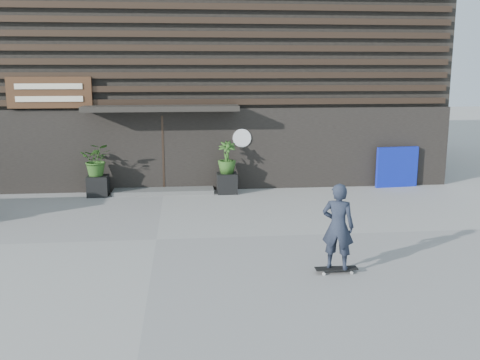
{
  "coord_description": "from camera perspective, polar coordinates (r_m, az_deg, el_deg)",
  "views": [
    {
      "loc": [
        0.67,
        -11.54,
        3.68
      ],
      "look_at": [
        1.94,
        0.95,
        1.1
      ],
      "focal_mm": 40.69,
      "sensor_mm": 36.0,
      "label": 1
    }
  ],
  "objects": [
    {
      "name": "entrance_step",
      "position": [
        16.56,
        -8.0,
        -1.13
      ],
      "size": [
        3.0,
        0.8,
        0.12
      ],
      "primitive_type": "cube",
      "color": "#535351",
      "rests_on": "ground"
    },
    {
      "name": "skateboarder",
      "position": [
        10.0,
        10.23,
        -4.85
      ],
      "size": [
        0.78,
        0.58,
        1.68
      ],
      "color": "black",
      "rests_on": "ground"
    },
    {
      "name": "ground",
      "position": [
        12.14,
        -8.76,
        -6.18
      ],
      "size": [
        80.0,
        80.0,
        0.0
      ],
      "primitive_type": "plane",
      "color": "gray",
      "rests_on": "ground"
    },
    {
      "name": "bamboo_right",
      "position": [
        16.2,
        -1.39,
        2.37
      ],
      "size": [
        0.54,
        0.54,
        0.96
      ],
      "primitive_type": "imported",
      "color": "#2D591E",
      "rests_on": "planter_pot_right"
    },
    {
      "name": "building",
      "position": [
        21.52,
        -7.78,
        12.33
      ],
      "size": [
        18.0,
        11.0,
        8.0
      ],
      "color": "black",
      "rests_on": "ground"
    },
    {
      "name": "planter_pot_left",
      "position": [
        16.5,
        -14.65,
        -0.59
      ],
      "size": [
        0.6,
        0.6,
        0.6
      ],
      "primitive_type": "cube",
      "color": "black",
      "rests_on": "ground"
    },
    {
      "name": "blue_tarp",
      "position": [
        17.81,
        16.13,
        1.31
      ],
      "size": [
        1.37,
        0.26,
        1.28
      ],
      "primitive_type": "cube",
      "rotation": [
        0.0,
        0.0,
        0.1
      ],
      "color": "#0C199F",
      "rests_on": "ground"
    },
    {
      "name": "bamboo_left",
      "position": [
        16.36,
        -14.79,
        2.08
      ],
      "size": [
        0.86,
        0.75,
        0.96
      ],
      "primitive_type": "imported",
      "color": "#2D591E",
      "rests_on": "planter_pot_left"
    },
    {
      "name": "planter_pot_right",
      "position": [
        16.35,
        -1.38,
        -0.33
      ],
      "size": [
        0.6,
        0.6,
        0.6
      ],
      "primitive_type": "cube",
      "color": "black",
      "rests_on": "ground"
    }
  ]
}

